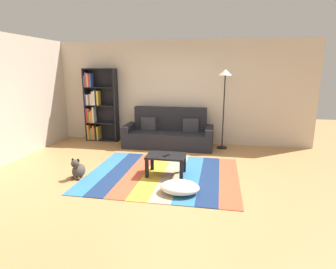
{
  "coord_description": "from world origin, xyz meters",
  "views": [
    {
      "loc": [
        1.03,
        -4.82,
        1.98
      ],
      "look_at": [
        0.01,
        0.65,
        0.65
      ],
      "focal_mm": 29.63,
      "sensor_mm": 36.0,
      "label": 1
    }
  ],
  "objects_px": {
    "couch": "(169,134)",
    "tv_remote": "(166,155)",
    "coffee_table": "(166,159)",
    "pouf": "(180,187)",
    "bookshelf": "(98,107)",
    "standing_lamp": "(225,83)",
    "dog": "(78,169)"
  },
  "relations": [
    {
      "from": "bookshelf",
      "to": "pouf",
      "type": "bearing_deg",
      "value": -47.66
    },
    {
      "from": "dog",
      "to": "standing_lamp",
      "type": "height_order",
      "value": "standing_lamp"
    },
    {
      "from": "coffee_table",
      "to": "bookshelf",
      "type": "bearing_deg",
      "value": 136.38
    },
    {
      "from": "dog",
      "to": "tv_remote",
      "type": "bearing_deg",
      "value": 13.39
    },
    {
      "from": "dog",
      "to": "standing_lamp",
      "type": "bearing_deg",
      "value": 43.77
    },
    {
      "from": "coffee_table",
      "to": "tv_remote",
      "type": "distance_m",
      "value": 0.1
    },
    {
      "from": "tv_remote",
      "to": "pouf",
      "type": "bearing_deg",
      "value": -36.09
    },
    {
      "from": "coffee_table",
      "to": "tv_remote",
      "type": "bearing_deg",
      "value": -72.24
    },
    {
      "from": "coffee_table",
      "to": "pouf",
      "type": "height_order",
      "value": "coffee_table"
    },
    {
      "from": "couch",
      "to": "tv_remote",
      "type": "relative_size",
      "value": 15.07
    },
    {
      "from": "couch",
      "to": "standing_lamp",
      "type": "xyz_separation_m",
      "value": [
        1.36,
        0.11,
        1.3
      ]
    },
    {
      "from": "pouf",
      "to": "dog",
      "type": "relative_size",
      "value": 1.61
    },
    {
      "from": "dog",
      "to": "tv_remote",
      "type": "height_order",
      "value": "tv_remote"
    },
    {
      "from": "standing_lamp",
      "to": "coffee_table",
      "type": "bearing_deg",
      "value": -116.8
    },
    {
      "from": "coffee_table",
      "to": "pouf",
      "type": "xyz_separation_m",
      "value": [
        0.37,
        -0.75,
        -0.22
      ]
    },
    {
      "from": "tv_remote",
      "to": "dog",
      "type": "bearing_deg",
      "value": -139.67
    },
    {
      "from": "dog",
      "to": "standing_lamp",
      "type": "distance_m",
      "value": 3.92
    },
    {
      "from": "pouf",
      "to": "tv_remote",
      "type": "bearing_deg",
      "value": 116.97
    },
    {
      "from": "couch",
      "to": "coffee_table",
      "type": "height_order",
      "value": "couch"
    },
    {
      "from": "pouf",
      "to": "couch",
      "type": "bearing_deg",
      "value": 104.08
    },
    {
      "from": "couch",
      "to": "tv_remote",
      "type": "distance_m",
      "value": 2.05
    },
    {
      "from": "standing_lamp",
      "to": "dog",
      "type": "bearing_deg",
      "value": -136.23
    },
    {
      "from": "pouf",
      "to": "tv_remote",
      "type": "distance_m",
      "value": 0.84
    },
    {
      "from": "bookshelf",
      "to": "standing_lamp",
      "type": "relative_size",
      "value": 1.01
    },
    {
      "from": "pouf",
      "to": "standing_lamp",
      "type": "relative_size",
      "value": 0.33
    },
    {
      "from": "dog",
      "to": "standing_lamp",
      "type": "relative_size",
      "value": 0.2
    },
    {
      "from": "standing_lamp",
      "to": "tv_remote",
      "type": "distance_m",
      "value": 2.67
    },
    {
      "from": "bookshelf",
      "to": "couch",
      "type": "bearing_deg",
      "value": -7.86
    },
    {
      "from": "standing_lamp",
      "to": "tv_remote",
      "type": "relative_size",
      "value": 13.07
    },
    {
      "from": "dog",
      "to": "couch",
      "type": "bearing_deg",
      "value": 62.31
    },
    {
      "from": "couch",
      "to": "dog",
      "type": "xyz_separation_m",
      "value": [
        -1.26,
        -2.41,
        -0.18
      ]
    },
    {
      "from": "bookshelf",
      "to": "standing_lamp",
      "type": "distance_m",
      "value": 3.49
    }
  ]
}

